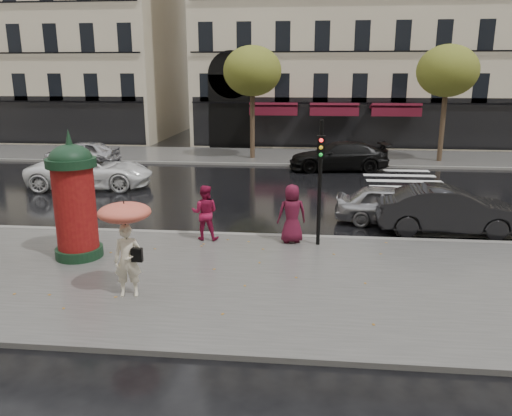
# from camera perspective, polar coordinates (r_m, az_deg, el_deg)

# --- Properties ---
(ground) EXTENTS (160.00, 160.00, 0.00)m
(ground) POSITION_cam_1_polar(r_m,az_deg,el_deg) (12.91, -0.16, -7.68)
(ground) COLOR black
(ground) RESTS_ON ground
(near_sidewalk) EXTENTS (90.00, 7.00, 0.12)m
(near_sidewalk) POSITION_cam_1_polar(r_m,az_deg,el_deg) (12.43, -0.40, -8.31)
(near_sidewalk) COLOR #474744
(near_sidewalk) RESTS_ON ground
(far_sidewalk) EXTENTS (90.00, 6.00, 0.12)m
(far_sidewalk) POSITION_cam_1_polar(r_m,az_deg,el_deg) (31.26, 3.46, 5.89)
(far_sidewalk) COLOR #474744
(far_sidewalk) RESTS_ON ground
(near_kerb) EXTENTS (90.00, 0.25, 0.14)m
(near_kerb) POSITION_cam_1_polar(r_m,az_deg,el_deg) (15.69, 0.97, -3.25)
(near_kerb) COLOR slate
(near_kerb) RESTS_ON ground
(far_kerb) EXTENTS (90.00, 0.25, 0.14)m
(far_kerb) POSITION_cam_1_polar(r_m,az_deg,el_deg) (28.31, 3.20, 4.96)
(far_kerb) COLOR slate
(far_kerb) RESTS_ON ground
(zebra_crossing) EXTENTS (3.60, 11.75, 0.01)m
(zebra_crossing) POSITION_cam_1_polar(r_m,az_deg,el_deg) (22.53, 17.84, 1.50)
(zebra_crossing) COLOR silver
(zebra_crossing) RESTS_ON ground
(tree_far_left) EXTENTS (3.40, 3.40, 6.64)m
(tree_far_left) POSITION_cam_1_polar(r_m,az_deg,el_deg) (30.03, -0.43, 15.33)
(tree_far_left) COLOR #38281C
(tree_far_left) RESTS_ON ground
(tree_far_right) EXTENTS (3.40, 3.40, 6.64)m
(tree_far_right) POSITION_cam_1_polar(r_m,az_deg,el_deg) (30.85, 21.04, 14.37)
(tree_far_right) COLOR #38281C
(tree_far_right) RESTS_ON ground
(woman_umbrella) EXTENTS (1.16, 1.16, 2.23)m
(woman_umbrella) POSITION_cam_1_polar(r_m,az_deg,el_deg) (11.37, -14.64, -2.84)
(woman_umbrella) COLOR beige
(woman_umbrella) RESTS_ON near_sidewalk
(woman_red) EXTENTS (0.82, 0.64, 1.68)m
(woman_red) POSITION_cam_1_polar(r_m,az_deg,el_deg) (15.10, -5.87, -0.52)
(woman_red) COLOR maroon
(woman_red) RESTS_ON near_sidewalk
(man_burgundy) EXTENTS (0.97, 0.75, 1.76)m
(man_burgundy) POSITION_cam_1_polar(r_m,az_deg,el_deg) (14.80, 4.13, -0.64)
(man_burgundy) COLOR #521024
(man_burgundy) RESTS_ON near_sidewalk
(morris_column) EXTENTS (1.30, 1.30, 3.51)m
(morris_column) POSITION_cam_1_polar(r_m,az_deg,el_deg) (14.21, -20.06, 1.15)
(morris_column) COLOR black
(morris_column) RESTS_ON near_sidewalk
(traffic_light) EXTENTS (0.23, 0.34, 3.64)m
(traffic_light) POSITION_cam_1_polar(r_m,az_deg,el_deg) (14.29, 7.35, 4.18)
(traffic_light) COLOR black
(traffic_light) RESTS_ON near_sidewalk
(car_silver) EXTENTS (4.04, 1.94, 1.33)m
(car_silver) POSITION_cam_1_polar(r_m,az_deg,el_deg) (17.73, 15.38, 0.36)
(car_silver) COLOR #9E9FA3
(car_silver) RESTS_ON ground
(car_darkgrey) EXTENTS (4.61, 1.71, 1.51)m
(car_darkgrey) POSITION_cam_1_polar(r_m,az_deg,el_deg) (17.24, 21.12, -0.23)
(car_darkgrey) COLOR black
(car_darkgrey) RESTS_ON ground
(car_white) EXTENTS (5.71, 3.13, 1.52)m
(car_white) POSITION_cam_1_polar(r_m,az_deg,el_deg) (23.84, -18.34, 4.02)
(car_white) COLOR white
(car_white) RESTS_ON ground
(car_black) EXTENTS (5.47, 2.75, 1.52)m
(car_black) POSITION_cam_1_polar(r_m,az_deg,el_deg) (27.24, 9.42, 5.87)
(car_black) COLOR black
(car_black) RESTS_ON ground
(car_far_silver) EXTENTS (4.17, 1.69, 1.42)m
(car_far_silver) POSITION_cam_1_polar(r_m,az_deg,el_deg) (29.97, -19.27, 5.95)
(car_far_silver) COLOR #B5B4B9
(car_far_silver) RESTS_ON ground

